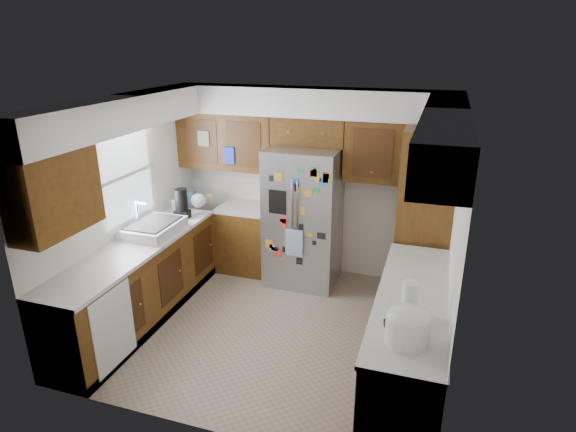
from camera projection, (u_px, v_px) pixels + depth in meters
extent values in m
plane|color=tan|center=(273.00, 327.00, 5.43)|extent=(3.60, 3.60, 0.00)
cube|color=white|center=(312.00, 183.00, 6.42)|extent=(3.60, 0.04, 2.50)
cube|color=white|center=(124.00, 206.00, 5.51)|extent=(0.04, 3.20, 2.50)
cube|color=white|center=(453.00, 245.00, 4.47)|extent=(0.04, 3.20, 2.50)
cube|color=white|center=(198.00, 298.00, 3.56)|extent=(3.60, 0.04, 2.50)
cube|color=white|center=(270.00, 100.00, 4.55)|extent=(3.60, 3.20, 0.02)
cube|color=white|center=(309.00, 102.00, 5.88)|extent=(3.60, 0.38, 0.35)
cube|color=white|center=(127.00, 112.00, 5.08)|extent=(0.38, 3.20, 0.35)
cube|color=white|center=(445.00, 129.00, 4.15)|extent=(0.38, 3.20, 0.35)
cube|color=#45290D|center=(227.00, 141.00, 6.41)|extent=(1.33, 0.34, 0.75)
cube|color=#45290D|center=(400.00, 152.00, 5.76)|extent=(1.33, 0.34, 0.75)
cube|color=#45290D|center=(54.00, 193.00, 4.25)|extent=(0.34, 0.85, 0.75)
cube|color=white|center=(126.00, 175.00, 5.48)|extent=(0.02, 0.90, 1.05)
cube|color=white|center=(129.00, 175.00, 5.46)|extent=(0.01, 1.02, 1.15)
cube|color=#2035BD|center=(229.00, 155.00, 6.27)|extent=(0.16, 0.02, 0.22)
cube|color=#C5B897|center=(203.00, 139.00, 6.30)|extent=(0.16, 0.02, 0.20)
cube|color=#45290D|center=(139.00, 285.00, 5.44)|extent=(0.60, 2.60, 0.88)
cube|color=#45290D|center=(248.00, 239.00, 6.67)|extent=(0.75, 0.60, 0.88)
cube|color=silver|center=(134.00, 248.00, 5.28)|extent=(0.63, 2.60, 0.04)
cube|color=silver|center=(247.00, 208.00, 6.51)|extent=(0.75, 0.60, 0.04)
cube|color=black|center=(142.00, 315.00, 5.57)|extent=(0.60, 2.60, 0.10)
cube|color=silver|center=(114.00, 328.00, 4.58)|extent=(0.01, 0.58, 0.80)
cube|color=#45290D|center=(408.00, 342.00, 4.42)|extent=(0.60, 2.25, 0.88)
cube|color=silver|center=(413.00, 298.00, 4.26)|extent=(0.63, 2.25, 0.04)
cube|color=black|center=(405.00, 377.00, 4.55)|extent=(0.60, 2.25, 0.10)
cube|color=#45290D|center=(425.00, 218.00, 5.65)|extent=(0.60, 0.90, 2.15)
cube|color=gray|center=(303.00, 217.00, 6.19)|extent=(0.90, 0.75, 1.80)
cylinder|color=silver|center=(292.00, 216.00, 5.80)|extent=(0.02, 0.02, 0.90)
cylinder|color=silver|center=(297.00, 216.00, 5.78)|extent=(0.02, 0.02, 0.90)
cube|color=black|center=(277.00, 202.00, 5.81)|extent=(0.22, 0.01, 0.30)
cube|color=white|center=(294.00, 243.00, 5.90)|extent=(0.22, 0.01, 0.34)
cube|color=yellow|center=(294.00, 241.00, 5.91)|extent=(0.11, 0.00, 0.06)
cube|color=green|center=(301.00, 170.00, 5.58)|extent=(0.10, 0.00, 0.05)
cube|color=orange|center=(308.00, 193.00, 5.65)|extent=(0.09, 0.00, 0.09)
cube|color=#8C4C99|center=(293.00, 188.00, 5.68)|extent=(0.08, 0.00, 0.08)
cube|color=black|center=(275.00, 249.00, 6.04)|extent=(0.10, 0.00, 0.05)
cube|color=yellow|center=(326.00, 178.00, 5.51)|extent=(0.08, 0.00, 0.11)
cube|color=red|center=(284.00, 226.00, 5.89)|extent=(0.06, 0.00, 0.10)
cube|color=red|center=(283.00, 219.00, 5.86)|extent=(0.09, 0.00, 0.08)
cube|color=black|center=(314.00, 243.00, 5.84)|extent=(0.05, 0.00, 0.06)
cube|color=red|center=(313.00, 174.00, 5.54)|extent=(0.08, 0.00, 0.08)
cube|color=black|center=(286.00, 250.00, 5.99)|extent=(0.10, 0.00, 0.08)
cube|color=blue|center=(295.00, 182.00, 5.65)|extent=(0.10, 0.00, 0.11)
cube|color=orange|center=(278.00, 177.00, 5.69)|extent=(0.10, 0.00, 0.11)
cube|color=yellow|center=(318.00, 179.00, 5.55)|extent=(0.08, 0.00, 0.07)
cube|color=black|center=(321.00, 236.00, 5.78)|extent=(0.10, 0.00, 0.08)
cube|color=white|center=(272.00, 248.00, 6.04)|extent=(0.07, 0.00, 0.09)
cube|color=blue|center=(324.00, 182.00, 5.54)|extent=(0.10, 0.00, 0.09)
cube|color=yellow|center=(315.00, 172.00, 5.53)|extent=(0.06, 0.00, 0.08)
cube|color=black|center=(315.00, 173.00, 5.54)|extent=(0.05, 0.00, 0.08)
cube|color=black|center=(301.00, 227.00, 5.82)|extent=(0.06, 0.00, 0.08)
cube|color=black|center=(299.00, 261.00, 5.99)|extent=(0.08, 0.00, 0.09)
cube|color=green|center=(313.00, 172.00, 5.54)|extent=(0.07, 0.00, 0.11)
cube|color=orange|center=(309.00, 234.00, 5.82)|extent=(0.09, 0.00, 0.05)
cube|color=orange|center=(302.00, 211.00, 5.75)|extent=(0.06, 0.00, 0.09)
cube|color=black|center=(271.00, 178.00, 5.73)|extent=(0.05, 0.00, 0.07)
cube|color=green|center=(317.00, 190.00, 5.60)|extent=(0.06, 0.00, 0.05)
cube|color=red|center=(278.00, 253.00, 6.04)|extent=(0.10, 0.00, 0.10)
cube|color=red|center=(326.00, 176.00, 5.50)|extent=(0.07, 0.00, 0.08)
cube|color=red|center=(283.00, 221.00, 5.87)|extent=(0.09, 0.00, 0.06)
cube|color=orange|center=(269.00, 244.00, 6.04)|extent=(0.10, 0.00, 0.11)
cube|color=yellow|center=(297.00, 188.00, 5.66)|extent=(0.07, 0.00, 0.10)
cube|color=#45290D|center=(309.00, 131.00, 6.02)|extent=(0.96, 0.34, 0.35)
sphere|color=#254C9F|center=(289.00, 105.00, 5.94)|extent=(0.27, 0.27, 0.27)
cylinder|color=black|center=(324.00, 110.00, 5.86)|extent=(0.30, 0.30, 0.17)
ellipsoid|color=#333338|center=(324.00, 103.00, 5.83)|extent=(0.28, 0.28, 0.12)
cube|color=silver|center=(154.00, 228.00, 5.61)|extent=(0.52, 0.70, 0.12)
cube|color=black|center=(153.00, 223.00, 5.58)|extent=(0.44, 0.60, 0.02)
cylinder|color=silver|center=(137.00, 213.00, 5.61)|extent=(0.02, 0.02, 0.30)
cylinder|color=silver|center=(141.00, 203.00, 5.55)|extent=(0.16, 0.02, 0.02)
cube|color=yellow|center=(154.00, 240.00, 5.38)|extent=(0.10, 0.18, 0.04)
cube|color=black|center=(182.00, 214.00, 6.09)|extent=(0.18, 0.14, 0.10)
cylinder|color=black|center=(181.00, 200.00, 6.02)|extent=(0.16, 0.16, 0.28)
cylinder|color=gray|center=(176.00, 206.00, 6.22)|extent=(0.14, 0.14, 0.20)
sphere|color=silver|center=(198.00, 201.00, 6.43)|extent=(0.20, 0.20, 0.20)
cube|color=#3F72B2|center=(190.00, 197.00, 6.60)|extent=(0.14, 0.10, 0.18)
cube|color=#BFB28C|center=(210.00, 199.00, 6.57)|extent=(0.10, 0.08, 0.14)
cylinder|color=silver|center=(171.00, 219.00, 5.89)|extent=(0.08, 0.08, 0.11)
cylinder|color=white|center=(407.00, 329.00, 3.57)|extent=(0.33, 0.33, 0.22)
ellipsoid|color=white|center=(409.00, 317.00, 3.53)|extent=(0.32, 0.32, 0.14)
cube|color=black|center=(387.00, 323.00, 3.60)|extent=(0.04, 0.06, 0.04)
cylinder|color=white|center=(410.00, 298.00, 3.92)|extent=(0.13, 0.13, 0.29)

